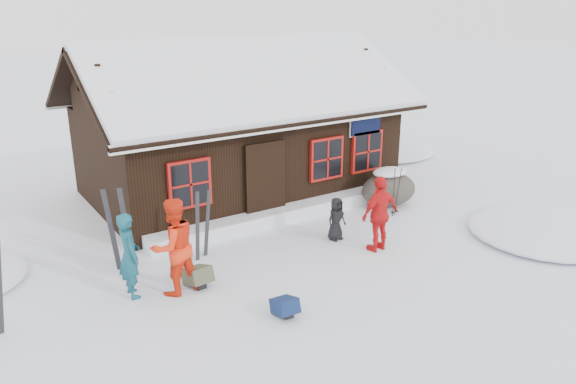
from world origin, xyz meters
The scene contains 14 objects.
ground centered at (0.00, 0.00, 0.00)m, with size 120.00×120.00×0.00m, color white.
mountain_hut centered at (1.50, 4.98, 1.58)m, with size 8.90×6.09×4.42m.
snow_drift centered at (1.50, 2.25, 0.17)m, with size 7.60×0.60×0.35m, color white.
snow_mounds centered at (1.65, 1.86, 0.00)m, with size 20.60×13.20×0.48m.
skier_teal centered at (-3.17, 0.59, 0.83)m, with size 0.61×0.40×1.67m, color #134B5A.
skier_orange_left centered at (-2.42, 0.26, 0.95)m, with size 0.92×0.72×1.90m, color red.
skier_orange_right centered at (2.11, -0.43, 0.86)m, with size 1.01×0.42×1.72m, color red.
skier_crouched centered at (1.68, 0.56, 0.51)m, with size 0.50×0.33×1.02m, color black.
boulder centered at (4.32, 1.62, 0.48)m, with size 1.61×1.21×0.94m.
ski_pair_mid centered at (-2.99, 1.73, 0.87)m, with size 0.49×0.31×1.84m.
ski_pair_right centered at (-1.32, 1.38, 0.73)m, with size 0.48×0.16×1.57m.
ski_poles centered at (3.94, 0.96, 0.61)m, with size 0.23×0.11×1.30m.
backpack_blue centered at (-1.16, -1.62, 0.13)m, with size 0.37×0.49×0.27m, color #112149.
backpack_olive centered at (-1.98, 0.25, 0.16)m, with size 0.43×0.57×0.31m, color #494A35.
Camera 1 is at (-5.92, -8.92, 5.30)m, focal length 35.00 mm.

